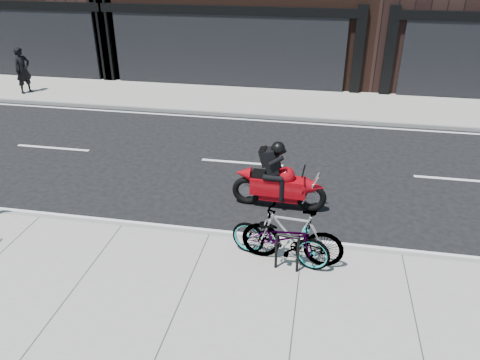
% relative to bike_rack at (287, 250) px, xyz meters
% --- Properties ---
extents(ground, '(120.00, 120.00, 0.00)m').
position_rel_bike_rack_xyz_m(ground, '(-1.74, 2.88, -0.59)').
color(ground, black).
rests_on(ground, ground).
extents(sidewalk_near, '(60.00, 6.00, 0.13)m').
position_rel_bike_rack_xyz_m(sidewalk_near, '(-1.74, -2.12, -0.52)').
color(sidewalk_near, gray).
rests_on(sidewalk_near, ground).
extents(sidewalk_far, '(60.00, 3.50, 0.13)m').
position_rel_bike_rack_xyz_m(sidewalk_far, '(-1.74, 10.63, -0.52)').
color(sidewalk_far, gray).
rests_on(sidewalk_far, ground).
extents(bike_rack, '(0.47, 0.10, 0.78)m').
position_rel_bike_rack_xyz_m(bike_rack, '(0.00, 0.00, 0.00)').
color(bike_rack, black).
rests_on(bike_rack, sidewalk_near).
extents(bicycle_front, '(2.13, 1.17, 1.06)m').
position_rel_bike_rack_xyz_m(bicycle_front, '(-0.16, 0.28, 0.07)').
color(bicycle_front, gray).
rests_on(bicycle_front, sidewalk_near).
extents(bicycle_rear, '(2.03, 0.73, 1.20)m').
position_rel_bike_rack_xyz_m(bicycle_rear, '(0.07, 0.28, 0.14)').
color(bicycle_rear, gray).
rests_on(bicycle_rear, sidewalk_near).
extents(motorcycle, '(2.29, 0.57, 1.71)m').
position_rel_bike_rack_xyz_m(motorcycle, '(-0.34, 2.56, 0.10)').
color(motorcycle, black).
rests_on(motorcycle, ground).
extents(pedestrian, '(0.68, 0.80, 1.86)m').
position_rel_bike_rack_xyz_m(pedestrian, '(-11.73, 9.80, 0.47)').
color(pedestrian, black).
rests_on(pedestrian, sidewalk_far).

